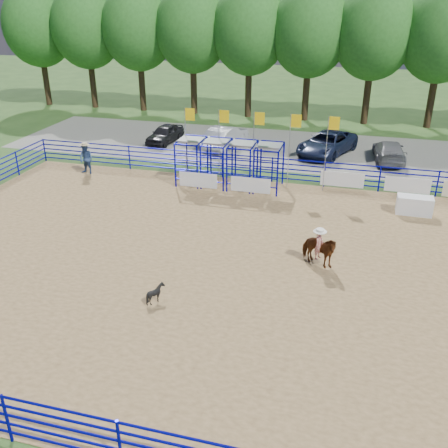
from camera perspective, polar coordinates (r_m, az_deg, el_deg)
The scene contains 14 objects.
ground at distance 20.55m, azimuth 0.56°, elevation -4.58°, with size 120.00×120.00×0.00m, color #3A5C25.
arena_dirt at distance 20.55m, azimuth 0.56°, elevation -4.55°, with size 30.00×20.00×0.02m, color #9F7E4F.
gravel_strip at distance 36.04m, azimuth 7.44°, elevation 8.53°, with size 40.00×10.00×0.01m, color gray.
announcer_table at distance 26.62m, azimuth 20.93°, elevation 2.02°, with size 1.72×0.80×0.92m, color white.
horse_and_rider at distance 20.40m, azimuth 10.76°, elevation -2.69°, with size 1.81×1.36×2.25m.
calf at distance 18.14m, azimuth -7.82°, elevation -7.86°, with size 0.58×0.65×0.72m, color black.
spectator_cowboy at distance 31.50m, azimuth -15.48°, elevation 7.22°, with size 0.99×0.82×1.90m.
car_a at distance 37.32m, azimuth -6.77°, elevation 10.19°, with size 1.53×3.81×1.30m, color black.
car_b at distance 35.89m, azimuth 0.12°, elevation 9.95°, with size 1.62×4.65×1.53m, color #989BA1.
car_c at distance 34.97m, azimuth 11.70°, elevation 9.01°, with size 2.52×5.48×1.52m, color #151C36.
car_d at distance 34.60m, azimuth 18.35°, elevation 7.91°, with size 1.85×4.54×1.32m, color slate.
perimeter_fence at distance 20.19m, azimuth 0.57°, elevation -2.73°, with size 30.10×20.10×1.50m.
chute_assembly at distance 28.33m, azimuth 1.35°, elevation 6.77°, with size 19.32×2.41×4.20m.
treeline at distance 43.59m, azimuth 9.86°, elevation 21.33°, with size 56.40×6.40×11.24m.
Camera 1 is at (4.44, -17.28, 10.20)m, focal length 40.00 mm.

